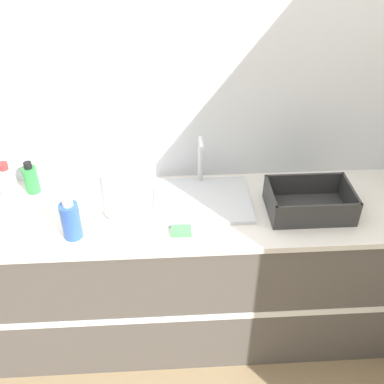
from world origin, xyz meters
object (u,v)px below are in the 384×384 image
Objects in this scene: bottle_green at (31,179)px; bottle_white_spray at (8,181)px; sink at (202,198)px; bottle_blue at (71,220)px; paper_towel_roll at (113,193)px; dish_rack at (309,203)px.

bottle_white_spray is at bearing -165.65° from bottle_green.
sink is 2.21× the size of bottle_blue.
paper_towel_roll is (-0.42, -0.07, 0.10)m from sink.
bottle_green is 0.81× the size of bottle_blue.
bottle_green is (0.11, 0.03, -0.01)m from bottle_white_spray.
dish_rack is 1.09m from bottle_blue.
paper_towel_roll is 0.92m from dish_rack.
paper_towel_roll is 0.48m from bottle_green.
sink is 2.49× the size of bottle_white_spray.
sink reaches higher than paper_towel_roll.
bottle_white_spray is 0.49m from bottle_blue.
bottle_green is at bearing 14.35° from bottle_white_spray.
paper_towel_roll is 0.23m from bottle_blue.
paper_towel_roll is 1.09× the size of bottle_blue.
dish_rack is 1.36m from bottle_green.
dish_rack is at bearing 6.12° from bottle_blue.
paper_towel_roll is at bearing -18.22° from bottle_white_spray.
bottle_white_spray reaches higher than bottle_green.
sink is 1.20× the size of dish_rack.
bottle_white_spray is 0.11m from bottle_green.
sink reaches higher than bottle_green.
bottle_white_spray is (-0.53, 0.18, -0.03)m from paper_towel_roll.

